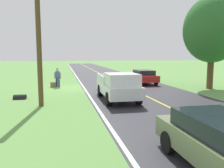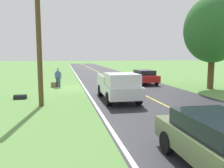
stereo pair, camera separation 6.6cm
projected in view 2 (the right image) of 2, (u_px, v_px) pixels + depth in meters
The scene contains 12 objects.
ground_plane at pixel (71, 88), 20.70m from camera, with size 200.00×200.00×0.00m, color #609347.
road_surface at pixel (126, 86), 21.76m from camera, with size 8.33×120.00×0.00m, color #28282D.
lane_edge_line at pixel (84, 87), 20.95m from camera, with size 0.16×117.60×0.00m, color silver.
lane_centre_line at pixel (126, 86), 21.76m from camera, with size 0.14×117.60×0.00m, color gold.
hitchhiker_walking at pixel (58, 76), 20.97m from camera, with size 0.62×0.53×1.75m.
suitcase_carried at pixel (54, 85), 20.92m from camera, with size 0.20×0.46×0.47m, color brown.
pickup_truck_passing at pixel (119, 86), 14.76m from camera, with size 2.14×5.42×1.82m.
tree_far_side_near at pixel (213, 30), 19.43m from camera, with size 4.89×4.89×7.91m.
sedan_ahead_same_lane at pixel (224, 144), 5.64m from camera, with size 1.96×4.41×1.41m.
sedan_near_oncoming at pixel (144, 76), 23.53m from camera, with size 1.94×4.41×1.41m.
utility_pole_roadside at pixel (39, 45), 12.81m from camera, with size 0.28×0.28×7.01m, color brown.
drainage_culvert at pixel (20, 99), 15.36m from camera, with size 0.60×0.60×0.80m, color black.
Camera 2 is at (0.58, 20.83, 2.92)m, focal length 36.75 mm.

